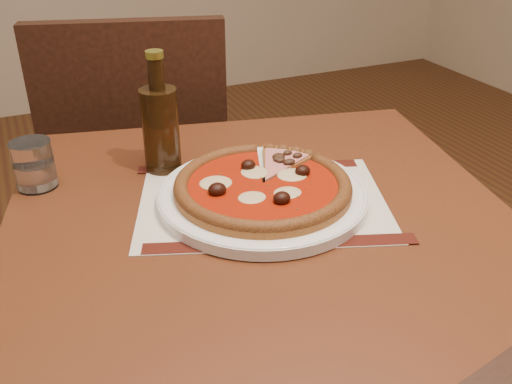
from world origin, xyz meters
TOP-DOWN VIEW (x-y plane):
  - table at (-0.12, 0.27)m, footprint 0.96×0.96m
  - chair_far at (-0.16, 0.95)m, footprint 0.55×0.55m
  - placemat at (-0.10, 0.30)m, footprint 0.48×0.41m
  - plate at (-0.10, 0.30)m, footprint 0.34×0.34m
  - pizza at (-0.10, 0.30)m, footprint 0.29×0.29m
  - ham_slice at (-0.03, 0.38)m, footprint 0.13×0.13m
  - water_glass at (-0.43, 0.51)m, footprint 0.08×0.08m
  - bottle at (-0.21, 0.48)m, footprint 0.07×0.07m

SIDE VIEW (x-z plane):
  - chair_far at x=-0.16m, z-range 0.07..1.01m
  - table at x=-0.12m, z-range 0.27..1.02m
  - placemat at x=-0.10m, z-range 0.75..0.75m
  - plate at x=-0.10m, z-range 0.75..0.77m
  - ham_slice at x=-0.03m, z-range 0.77..0.79m
  - pizza at x=-0.10m, z-range 0.76..0.80m
  - water_glass at x=-0.43m, z-range 0.75..0.83m
  - bottle at x=-0.21m, z-range 0.73..0.94m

